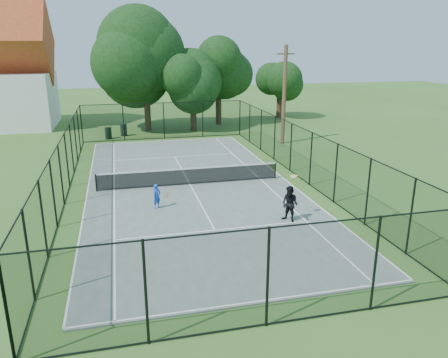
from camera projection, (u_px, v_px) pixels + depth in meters
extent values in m
plane|color=#3D6021|center=(190.00, 186.00, 24.27)|extent=(120.00, 120.00, 0.00)
cube|color=#55645A|center=(190.00, 185.00, 24.26)|extent=(11.00, 24.00, 0.06)
cylinder|color=black|center=(96.00, 183.00, 22.98)|extent=(0.08, 0.08, 0.95)
cylinder|color=black|center=(275.00, 171.00, 25.23)|extent=(0.08, 0.08, 0.95)
cube|color=black|center=(190.00, 176.00, 24.11)|extent=(10.00, 0.03, 0.88)
cube|color=white|center=(190.00, 169.00, 23.98)|extent=(10.00, 0.05, 0.06)
cylinder|color=#332114|center=(147.00, 109.00, 39.35)|extent=(0.56, 0.56, 3.90)
sphere|color=black|center=(145.00, 66.00, 38.25)|extent=(7.04, 7.04, 7.04)
cylinder|color=#332114|center=(193.00, 114.00, 39.31)|extent=(0.56, 0.56, 3.06)
sphere|color=black|center=(193.00, 81.00, 38.45)|extent=(5.49, 5.49, 5.49)
cylinder|color=#332114|center=(219.00, 106.00, 42.42)|extent=(0.56, 0.56, 3.54)
sphere|color=black|center=(218.00, 73.00, 41.48)|extent=(5.62, 5.62, 5.62)
cylinder|color=#332114|center=(279.00, 108.00, 46.32)|extent=(0.56, 0.56, 2.16)
sphere|color=black|center=(280.00, 88.00, 45.72)|extent=(3.77, 3.77, 3.77)
cylinder|color=black|center=(108.00, 133.00, 36.14)|extent=(0.54, 0.54, 0.91)
cylinder|color=black|center=(108.00, 128.00, 36.00)|extent=(0.58, 0.58, 0.05)
cylinder|color=black|center=(124.00, 130.00, 37.27)|extent=(0.54, 0.54, 0.95)
cylinder|color=black|center=(123.00, 125.00, 37.13)|extent=(0.58, 0.58, 0.05)
cylinder|color=#4C3823|center=(284.00, 95.00, 33.51)|extent=(0.30, 0.30, 7.51)
cube|color=#4C3823|center=(286.00, 54.00, 32.60)|extent=(1.40, 0.10, 0.10)
imported|color=blue|center=(157.00, 196.00, 20.61)|extent=(0.51, 0.49, 1.18)
torus|color=gold|center=(166.00, 195.00, 20.87)|extent=(0.27, 0.18, 0.29)
cylinder|color=silver|center=(166.00, 195.00, 20.87)|extent=(0.23, 0.15, 0.25)
imported|color=black|center=(290.00, 204.00, 19.00)|extent=(0.95, 0.99, 1.60)
torus|color=gold|center=(293.00, 176.00, 19.05)|extent=(0.30, 0.28, 0.14)
cylinder|color=silver|center=(293.00, 176.00, 19.05)|extent=(0.26, 0.24, 0.11)
sphere|color=#CCE526|center=(297.00, 176.00, 19.44)|extent=(0.07, 0.07, 0.07)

